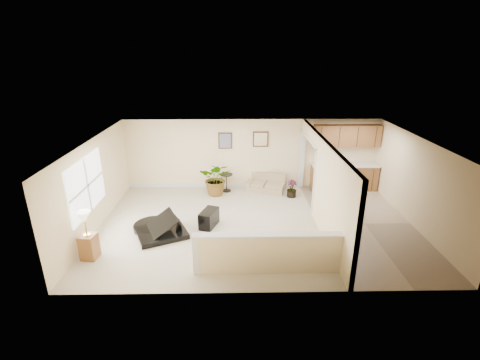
{
  "coord_description": "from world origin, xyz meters",
  "views": [
    {
      "loc": [
        -0.63,
        -8.96,
        4.77
      ],
      "look_at": [
        -0.47,
        0.4,
        1.24
      ],
      "focal_mm": 26.0,
      "sensor_mm": 36.0,
      "label": 1
    }
  ],
  "objects_px": {
    "piano": "(160,216)",
    "palm_plant": "(217,179)",
    "lamp_stand": "(88,239)",
    "accent_table": "(226,180)",
    "loveseat": "(266,182)",
    "small_plant": "(292,190)",
    "piano_bench": "(209,218)"
  },
  "relations": [
    {
      "from": "accent_table",
      "to": "lamp_stand",
      "type": "relative_size",
      "value": 0.52
    },
    {
      "from": "accent_table",
      "to": "palm_plant",
      "type": "xyz_separation_m",
      "value": [
        -0.33,
        -0.31,
        0.18
      ]
    },
    {
      "from": "palm_plant",
      "to": "small_plant",
      "type": "distance_m",
      "value": 2.61
    },
    {
      "from": "loveseat",
      "to": "palm_plant",
      "type": "height_order",
      "value": "palm_plant"
    },
    {
      "from": "piano_bench",
      "to": "loveseat",
      "type": "relative_size",
      "value": 0.46
    },
    {
      "from": "small_plant",
      "to": "lamp_stand",
      "type": "distance_m",
      "value": 6.59
    },
    {
      "from": "loveseat",
      "to": "lamp_stand",
      "type": "bearing_deg",
      "value": -118.66
    },
    {
      "from": "accent_table",
      "to": "small_plant",
      "type": "xyz_separation_m",
      "value": [
        2.25,
        -0.56,
        -0.16
      ]
    },
    {
      "from": "piano_bench",
      "to": "small_plant",
      "type": "xyz_separation_m",
      "value": [
        2.7,
        2.07,
        0.01
      ]
    },
    {
      "from": "small_plant",
      "to": "piano_bench",
      "type": "bearing_deg",
      "value": -142.5
    },
    {
      "from": "piano",
      "to": "palm_plant",
      "type": "bearing_deg",
      "value": 38.06
    },
    {
      "from": "palm_plant",
      "to": "piano",
      "type": "bearing_deg",
      "value": -117.71
    },
    {
      "from": "piano",
      "to": "palm_plant",
      "type": "xyz_separation_m",
      "value": [
        1.42,
        2.7,
        0.08
      ]
    },
    {
      "from": "loveseat",
      "to": "accent_table",
      "type": "height_order",
      "value": "loveseat"
    },
    {
      "from": "loveseat",
      "to": "palm_plant",
      "type": "bearing_deg",
      "value": -148.55
    },
    {
      "from": "loveseat",
      "to": "accent_table",
      "type": "distance_m",
      "value": 1.42
    },
    {
      "from": "palm_plant",
      "to": "small_plant",
      "type": "bearing_deg",
      "value": -5.48
    },
    {
      "from": "piano",
      "to": "accent_table",
      "type": "xyz_separation_m",
      "value": [
        1.75,
        3.01,
        -0.09
      ]
    },
    {
      "from": "piano_bench",
      "to": "accent_table",
      "type": "height_order",
      "value": "accent_table"
    },
    {
      "from": "piano_bench",
      "to": "lamp_stand",
      "type": "height_order",
      "value": "lamp_stand"
    },
    {
      "from": "small_plant",
      "to": "accent_table",
      "type": "bearing_deg",
      "value": 166.07
    },
    {
      "from": "loveseat",
      "to": "lamp_stand",
      "type": "xyz_separation_m",
      "value": [
        -4.65,
        -4.3,
        0.24
      ]
    },
    {
      "from": "loveseat",
      "to": "accent_table",
      "type": "relative_size",
      "value": 2.43
    },
    {
      "from": "piano_bench",
      "to": "loveseat",
      "type": "xyz_separation_m",
      "value": [
        1.86,
        2.72,
        0.05
      ]
    },
    {
      "from": "loveseat",
      "to": "lamp_stand",
      "type": "distance_m",
      "value": 6.34
    },
    {
      "from": "loveseat",
      "to": "accent_table",
      "type": "bearing_deg",
      "value": -157.86
    },
    {
      "from": "lamp_stand",
      "to": "accent_table",
      "type": "bearing_deg",
      "value": 52.5
    },
    {
      "from": "piano_bench",
      "to": "palm_plant",
      "type": "xyz_separation_m",
      "value": [
        0.12,
        2.32,
        0.35
      ]
    },
    {
      "from": "palm_plant",
      "to": "lamp_stand",
      "type": "bearing_deg",
      "value": -126.66
    },
    {
      "from": "piano",
      "to": "accent_table",
      "type": "relative_size",
      "value": 2.85
    },
    {
      "from": "small_plant",
      "to": "lamp_stand",
      "type": "xyz_separation_m",
      "value": [
        -5.48,
        -3.66,
        0.27
      ]
    },
    {
      "from": "piano",
      "to": "palm_plant",
      "type": "relative_size",
      "value": 1.49
    }
  ]
}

